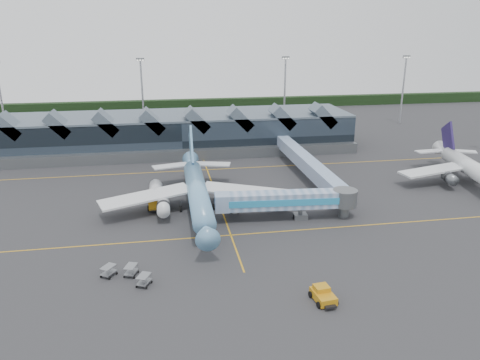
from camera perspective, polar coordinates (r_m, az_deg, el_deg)
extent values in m
plane|color=#2B2B2D|center=(82.18, -1.98, -4.41)|extent=(260.00, 260.00, 0.00)
cube|color=gold|center=(74.94, -1.13, -6.74)|extent=(120.00, 0.25, 0.01)
cube|color=gold|center=(108.36, -4.03, 1.26)|extent=(120.00, 0.25, 0.01)
cube|color=gold|center=(91.41, -2.85, -2.01)|extent=(0.25, 60.00, 0.01)
cube|color=black|center=(187.75, -6.70, 9.12)|extent=(260.00, 4.00, 4.00)
cube|color=black|center=(126.19, -7.31, 5.73)|extent=(90.00, 20.00, 9.00)
cube|color=slate|center=(125.26, -7.39, 7.83)|extent=(90.00, 20.00, 0.60)
cube|color=slate|center=(116.28, -6.97, 3.03)|extent=(90.00, 2.50, 2.60)
cube|color=slate|center=(123.28, -26.23, 5.97)|extent=(6.43, 6.00, 6.43)
cube|color=slate|center=(120.63, -21.20, 6.39)|extent=(6.43, 6.00, 6.43)
cube|color=slate|center=(118.95, -15.97, 6.76)|extent=(6.43, 6.00, 6.43)
cube|color=slate|center=(118.27, -10.64, 7.09)|extent=(6.43, 6.00, 6.43)
cube|color=slate|center=(118.61, -5.28, 7.36)|extent=(6.43, 6.00, 6.43)
cube|color=slate|center=(119.96, 0.00, 7.56)|extent=(6.43, 6.00, 6.43)
cube|color=slate|center=(122.29, 5.14, 7.70)|extent=(6.43, 6.00, 6.43)
cube|color=slate|center=(125.54, 10.04, 7.77)|extent=(6.43, 6.00, 6.43)
cylinder|color=#999BA2|center=(153.28, -27.08, 8.59)|extent=(0.56, 0.56, 22.00)
cylinder|color=#999BA2|center=(148.63, -11.79, 9.95)|extent=(0.56, 0.56, 22.00)
cube|color=slate|center=(147.50, -12.08, 14.18)|extent=(2.40, 0.50, 0.90)
cylinder|color=#999BA2|center=(153.89, 5.47, 10.53)|extent=(0.56, 0.56, 22.00)
cube|color=slate|center=(152.79, 5.60, 14.61)|extent=(2.40, 0.50, 0.90)
cylinder|color=#999BA2|center=(167.06, 19.24, 10.22)|extent=(0.56, 0.56, 22.00)
cube|color=slate|center=(166.05, 19.64, 13.97)|extent=(2.40, 0.50, 0.90)
cylinder|color=#64A7CB|center=(82.49, -5.19, -1.54)|extent=(3.88, 28.70, 3.54)
cone|color=#64A7CB|center=(66.98, -4.13, -6.38)|extent=(3.60, 4.96, 3.54)
cube|color=black|center=(66.11, -4.10, -6.01)|extent=(1.35, 0.35, 0.48)
cone|color=#64A7CB|center=(99.12, -5.95, 2.03)|extent=(3.61, 6.59, 3.54)
cube|color=silver|center=(83.77, -11.42, -1.97)|extent=(16.93, 9.86, 1.17)
cube|color=silver|center=(84.83, 0.86, -1.34)|extent=(16.93, 10.19, 1.17)
cylinder|color=silver|center=(80.96, -9.32, -3.24)|extent=(2.25, 4.94, 2.19)
cylinder|color=silver|center=(81.69, -0.83, -2.79)|extent=(2.25, 4.94, 2.19)
cube|color=#64A7CB|center=(96.57, -5.96, 3.86)|extent=(0.53, 9.06, 9.75)
cube|color=silver|center=(97.83, -8.45, 1.71)|extent=(7.83, 4.49, 0.23)
cube|color=silver|center=(98.26, -3.37, 1.96)|extent=(7.86, 4.64, 0.23)
cylinder|color=slate|center=(71.12, -4.32, -7.33)|extent=(0.26, 0.26, 2.05)
cylinder|color=slate|center=(84.49, -7.24, -3.14)|extent=(0.26, 0.26, 2.05)
cylinder|color=slate|center=(84.84, -3.17, -2.93)|extent=(0.26, 0.26, 2.05)
cylinder|color=black|center=(71.41, -4.31, -7.80)|extent=(0.43, 1.32, 1.31)
cylinder|color=silver|center=(107.50, 26.49, 1.20)|extent=(7.23, 23.65, 3.35)
cone|color=silver|center=(119.97, 23.58, 3.35)|extent=(4.20, 5.84, 3.35)
cube|color=silver|center=(105.33, 22.39, 1.10)|extent=(14.40, 6.32, 1.12)
cylinder|color=slate|center=(104.20, 24.21, 0.20)|extent=(2.72, 4.31, 2.07)
cube|color=#231848|center=(118.09, 24.02, 4.63)|extent=(1.76, 7.50, 8.16)
cube|color=silver|center=(117.60, 22.08, 3.26)|extent=(6.54, 2.82, 0.28)
cube|color=silver|center=(120.65, 25.40, 3.19)|extent=(6.78, 4.71, 0.28)
cylinder|color=slate|center=(107.85, 24.72, 0.03)|extent=(0.31, 0.31, 1.94)
cube|color=#6E8FB7|center=(79.91, 5.43, -2.43)|extent=(19.40, 4.27, 2.79)
cube|color=#278FC3|center=(78.54, 5.63, -2.82)|extent=(19.20, 1.51, 1.15)
cube|color=#6E8FB7|center=(78.63, -2.18, -2.71)|extent=(2.72, 3.25, 2.89)
cylinder|color=slate|center=(81.13, 7.39, -3.52)|extent=(0.67, 0.67, 3.53)
cube|color=slate|center=(81.63, 7.35, -4.39)|extent=(2.44, 2.09, 0.87)
cylinder|color=black|center=(81.47, 6.69, -4.48)|extent=(0.45, 0.89, 0.87)
cylinder|color=black|center=(81.89, 8.01, -4.41)|extent=(0.45, 0.89, 0.87)
cylinder|color=slate|center=(82.54, 12.66, -2.13)|extent=(4.23, 4.23, 2.89)
cylinder|color=slate|center=(83.16, 12.58, -3.27)|extent=(1.73, 1.73, 3.53)
cube|color=black|center=(88.44, -10.17, -2.44)|extent=(2.63, 9.75, 0.54)
cube|color=#BF8012|center=(84.60, -10.21, -2.60)|extent=(2.60, 2.39, 2.38)
cube|color=black|center=(83.60, -10.23, -2.46)|extent=(2.38, 0.17, 1.08)
cylinder|color=silver|center=(89.16, -10.22, -1.27)|extent=(2.51, 6.28, 2.49)
sphere|color=silver|center=(92.13, -10.22, -0.62)|extent=(2.38, 2.38, 2.38)
sphere|color=silver|center=(86.21, -10.22, -1.96)|extent=(2.38, 2.38, 2.38)
cylinder|color=black|center=(85.55, -11.06, -3.42)|extent=(0.38, 1.08, 1.08)
cylinder|color=black|center=(85.49, -9.25, -3.33)|extent=(0.38, 1.08, 1.08)
cylinder|color=black|center=(89.08, -11.03, -2.53)|extent=(0.38, 1.08, 1.08)
cylinder|color=black|center=(89.03, -9.29, -2.44)|extent=(0.38, 1.08, 1.08)
cylinder|color=black|center=(91.61, -11.00, -1.93)|extent=(0.38, 1.08, 1.08)
cylinder|color=black|center=(91.56, -9.31, -1.84)|extent=(0.38, 1.08, 1.08)
cube|color=#BF8012|center=(59.02, 10.11, -13.77)|extent=(2.52, 3.74, 0.98)
cube|color=#BF8012|center=(59.08, 9.90, -12.88)|extent=(1.92, 1.75, 0.69)
cube|color=black|center=(57.76, 10.92, -14.89)|extent=(1.45, 0.93, 0.29)
cylinder|color=black|center=(57.86, 9.57, -14.80)|extent=(0.38, 0.81, 0.78)
cylinder|color=black|center=(58.75, 11.63, -14.37)|extent=(0.38, 0.81, 0.78)
cylinder|color=black|center=(59.64, 8.59, -13.64)|extent=(0.38, 0.81, 0.78)
cylinder|color=black|center=(60.51, 10.59, -13.25)|extent=(0.38, 0.81, 0.78)
cube|color=gray|center=(65.15, -13.14, -10.86)|extent=(1.91, 2.37, 0.14)
cube|color=gray|center=(64.73, -13.19, -10.17)|extent=(1.91, 2.37, 0.07)
cylinder|color=black|center=(65.67, -12.29, -10.89)|extent=(0.22, 0.35, 0.34)
cube|color=gray|center=(62.55, -11.62, -12.06)|extent=(2.05, 2.41, 0.14)
cube|color=gray|center=(62.11, -11.67, -11.36)|extent=(2.05, 2.41, 0.07)
cylinder|color=black|center=(63.01, -10.71, -12.12)|extent=(0.24, 0.35, 0.34)
cube|color=gray|center=(65.72, -15.72, -10.81)|extent=(2.22, 2.43, 0.14)
cube|color=gray|center=(65.31, -15.78, -10.13)|extent=(2.22, 2.43, 0.07)
cylinder|color=black|center=(65.99, -14.80, -10.95)|extent=(0.28, 0.34, 0.34)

